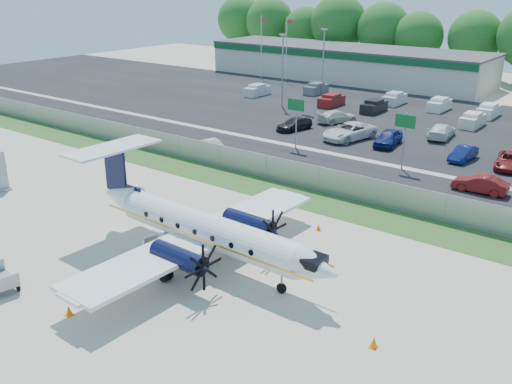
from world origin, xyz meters
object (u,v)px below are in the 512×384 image
Objects in this scene: aircraft at (203,228)px; baggage_cart_near at (161,251)px; pushback_tug at (166,242)px; baggage_cart_far at (0,280)px.

aircraft is 3.08m from baggage_cart_near.
aircraft is 7.11× the size of pushback_tug.
pushback_tug is 1.05× the size of baggage_cart_near.
baggage_cart_far reaches higher than baggage_cart_near.
baggage_cart_far is (-4.28, -7.59, 0.03)m from baggage_cart_near.
aircraft reaches higher than pushback_tug.
aircraft reaches higher than baggage_cart_near.
pushback_tug reaches higher than baggage_cart_near.
pushback_tug is 1.05m from baggage_cart_near.
pushback_tug is at bearing 66.07° from baggage_cart_far.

